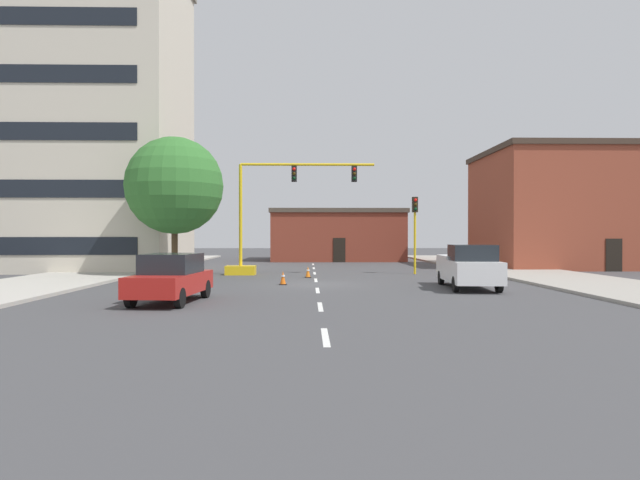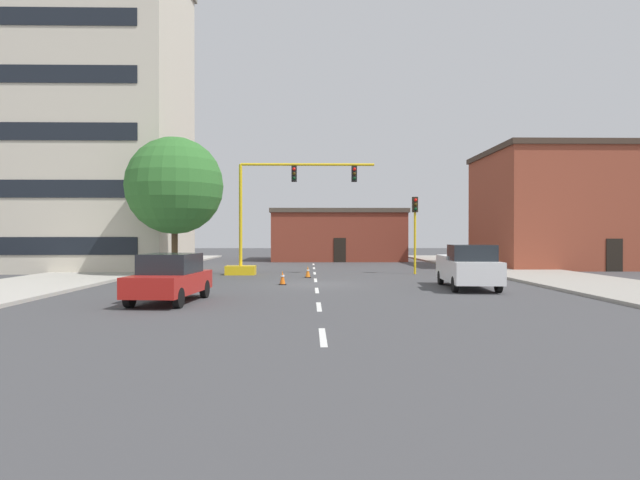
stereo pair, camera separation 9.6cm
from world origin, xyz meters
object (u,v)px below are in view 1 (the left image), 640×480
(traffic_light_pole_right, at_px, (415,217))
(pickup_truck_white, at_px, (468,267))
(tree_left_near, at_px, (175,186))
(traffic_signal_gantry, at_px, (260,238))
(traffic_cone_roadside_a, at_px, (283,278))
(traffic_cone_roadside_b, at_px, (308,272))
(sedan_red_near_left, at_px, (171,278))

(traffic_light_pole_right, height_order, pickup_truck_white, traffic_light_pole_right)
(tree_left_near, bearing_deg, traffic_light_pole_right, 7.67)
(traffic_signal_gantry, distance_m, traffic_cone_roadside_a, 7.42)
(traffic_cone_roadside_a, height_order, traffic_cone_roadside_b, traffic_cone_roadside_a)
(tree_left_near, height_order, traffic_cone_roadside_a, tree_left_near)
(traffic_cone_roadside_a, bearing_deg, tree_left_near, 140.59)
(traffic_signal_gantry, bearing_deg, traffic_cone_roadside_b, -39.46)
(traffic_light_pole_right, relative_size, sedan_red_near_left, 1.03)
(traffic_signal_gantry, distance_m, tree_left_near, 5.89)
(traffic_signal_gantry, relative_size, tree_left_near, 1.12)
(traffic_signal_gantry, xyz_separation_m, sedan_red_near_left, (-1.92, -13.91, -1.36))
(pickup_truck_white, distance_m, traffic_cone_roadside_b, 9.79)
(traffic_signal_gantry, xyz_separation_m, pickup_truck_white, (10.21, -8.98, -1.27))
(sedan_red_near_left, bearing_deg, tree_left_near, 103.11)
(traffic_cone_roadside_a, distance_m, traffic_cone_roadside_b, 4.68)
(traffic_light_pole_right, xyz_separation_m, sedan_red_near_left, (-11.53, -14.26, -2.64))
(sedan_red_near_left, bearing_deg, traffic_cone_roadside_a, 62.19)
(sedan_red_near_left, relative_size, traffic_cone_roadside_b, 7.01)
(traffic_light_pole_right, height_order, tree_left_near, tree_left_near)
(sedan_red_near_left, bearing_deg, pickup_truck_white, 22.11)
(traffic_light_pole_right, xyz_separation_m, traffic_cone_roadside_b, (-6.66, -2.79, -3.20))
(tree_left_near, bearing_deg, sedan_red_near_left, -76.89)
(tree_left_near, bearing_deg, traffic_signal_gantry, 18.31)
(traffic_signal_gantry, height_order, pickup_truck_white, traffic_signal_gantry)
(traffic_light_pole_right, bearing_deg, traffic_signal_gantry, -177.89)
(traffic_signal_gantry, height_order, traffic_cone_roadside_a, traffic_signal_gantry)
(pickup_truck_white, bearing_deg, traffic_light_pole_right, 93.65)
(traffic_cone_roadside_b, bearing_deg, pickup_truck_white, -42.08)
(tree_left_near, distance_m, sedan_red_near_left, 13.40)
(pickup_truck_white, height_order, traffic_cone_roadside_a, pickup_truck_white)
(tree_left_near, distance_m, traffic_cone_roadside_a, 9.81)
(traffic_signal_gantry, height_order, tree_left_near, tree_left_near)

